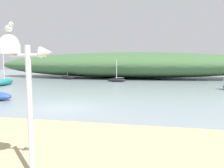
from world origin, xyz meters
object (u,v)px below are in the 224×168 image
at_px(sailboat_inner_mooring, 68,77).
at_px(sailboat_east_reach, 5,82).
at_px(mast_structure, 18,64).
at_px(seagull_on_radar, 9,28).
at_px(sailboat_off_point, 117,80).

bearing_deg(sailboat_inner_mooring, sailboat_east_reach, -110.77).
height_order(mast_structure, sailboat_east_reach, sailboat_east_reach).
relative_size(mast_structure, sailboat_east_reach, 0.81).
bearing_deg(seagull_on_radar, sailboat_east_reach, 128.57).
distance_m(sailboat_inner_mooring, sailboat_off_point, 9.46).
bearing_deg(sailboat_off_point, seagull_on_radar, -85.18).
height_order(seagull_on_radar, sailboat_inner_mooring, seagull_on_radar).
bearing_deg(sailboat_east_reach, sailboat_off_point, 28.48).
bearing_deg(mast_structure, sailboat_east_reach, 128.91).
bearing_deg(sailboat_inner_mooring, seagull_on_radar, -69.13).
height_order(seagull_on_radar, sailboat_off_point, seagull_on_radar).
bearing_deg(sailboat_east_reach, sailboat_inner_mooring, 69.23).
bearing_deg(sailboat_inner_mooring, mast_structure, -68.83).
xyz_separation_m(mast_structure, seagull_on_radar, (-0.17, -0.01, 0.77)).
xyz_separation_m(mast_structure, sailboat_off_point, (-2.33, 25.60, -2.47)).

